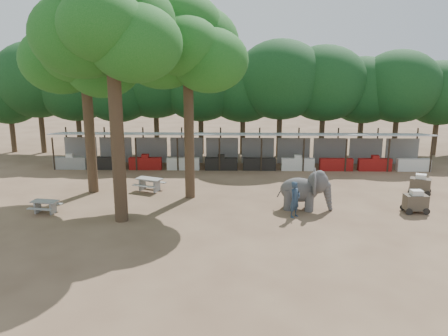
{
  "coord_description": "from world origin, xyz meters",
  "views": [
    {
      "loc": [
        -0.42,
        -18.35,
        7.5
      ],
      "look_at": [
        -1.0,
        5.0,
        2.0
      ],
      "focal_mm": 35.0,
      "sensor_mm": 36.0,
      "label": 1
    }
  ],
  "objects_px": {
    "elephant": "(306,190)",
    "cart_back": "(420,184)",
    "yard_tree_center": "(109,27)",
    "handler": "(295,199)",
    "picnic_table_near": "(45,205)",
    "picnic_table_far": "(149,183)",
    "cart_front": "(416,202)",
    "yard_tree_back": "(185,46)",
    "yard_tree_left": "(83,53)"
  },
  "relations": [
    {
      "from": "yard_tree_left",
      "to": "picnic_table_far",
      "type": "xyz_separation_m",
      "value": [
        3.51,
        0.1,
        -7.69
      ]
    },
    {
      "from": "yard_tree_center",
      "to": "yard_tree_back",
      "type": "height_order",
      "value": "yard_tree_center"
    },
    {
      "from": "yard_tree_back",
      "to": "picnic_table_far",
      "type": "relative_size",
      "value": 5.71
    },
    {
      "from": "yard_tree_left",
      "to": "picnic_table_near",
      "type": "height_order",
      "value": "yard_tree_left"
    },
    {
      "from": "yard_tree_back",
      "to": "cart_front",
      "type": "distance_m",
      "value": 14.75
    },
    {
      "from": "yard_tree_back",
      "to": "cart_back",
      "type": "bearing_deg",
      "value": 3.15
    },
    {
      "from": "yard_tree_center",
      "to": "elephant",
      "type": "height_order",
      "value": "yard_tree_center"
    },
    {
      "from": "elephant",
      "to": "picnic_table_far",
      "type": "distance_m",
      "value": 9.58
    },
    {
      "from": "yard_tree_left",
      "to": "handler",
      "type": "height_order",
      "value": "yard_tree_left"
    },
    {
      "from": "picnic_table_far",
      "to": "cart_front",
      "type": "relative_size",
      "value": 1.56
    },
    {
      "from": "yard_tree_left",
      "to": "yard_tree_back",
      "type": "distance_m",
      "value": 6.09
    },
    {
      "from": "yard_tree_center",
      "to": "cart_back",
      "type": "height_order",
      "value": "yard_tree_center"
    },
    {
      "from": "picnic_table_near",
      "to": "picnic_table_far",
      "type": "bearing_deg",
      "value": 51.72
    },
    {
      "from": "yard_tree_back",
      "to": "picnic_table_near",
      "type": "relative_size",
      "value": 7.53
    },
    {
      "from": "yard_tree_center",
      "to": "cart_front",
      "type": "relative_size",
      "value": 9.42
    },
    {
      "from": "handler",
      "to": "elephant",
      "type": "bearing_deg",
      "value": 12.78
    },
    {
      "from": "elephant",
      "to": "picnic_table_near",
      "type": "distance_m",
      "value": 13.67
    },
    {
      "from": "yard_tree_back",
      "to": "picnic_table_near",
      "type": "xyz_separation_m",
      "value": [
        -7.12,
        -3.17,
        -8.11
      ]
    },
    {
      "from": "picnic_table_near",
      "to": "picnic_table_far",
      "type": "xyz_separation_m",
      "value": [
        4.63,
        4.27,
        0.08
      ]
    },
    {
      "from": "yard_tree_left",
      "to": "yard_tree_center",
      "type": "xyz_separation_m",
      "value": [
        3.0,
        -5.0,
        1.01
      ]
    },
    {
      "from": "yard_tree_left",
      "to": "cart_back",
      "type": "xyz_separation_m",
      "value": [
        19.77,
        -0.24,
        -7.59
      ]
    },
    {
      "from": "elephant",
      "to": "picnic_table_near",
      "type": "bearing_deg",
      "value": -166.01
    },
    {
      "from": "yard_tree_center",
      "to": "handler",
      "type": "relative_size",
      "value": 6.52
    },
    {
      "from": "elephant",
      "to": "cart_front",
      "type": "bearing_deg",
      "value": 5.34
    },
    {
      "from": "yard_tree_center",
      "to": "yard_tree_back",
      "type": "relative_size",
      "value": 1.06
    },
    {
      "from": "handler",
      "to": "cart_front",
      "type": "xyz_separation_m",
      "value": [
        6.38,
        0.81,
        -0.32
      ]
    },
    {
      "from": "picnic_table_near",
      "to": "picnic_table_far",
      "type": "relative_size",
      "value": 0.76
    },
    {
      "from": "yard_tree_left",
      "to": "elephant",
      "type": "xyz_separation_m",
      "value": [
        12.49,
        -3.18,
        -7.12
      ]
    },
    {
      "from": "picnic_table_far",
      "to": "cart_back",
      "type": "bearing_deg",
      "value": 21.06
    },
    {
      "from": "picnic_table_near",
      "to": "elephant",
      "type": "bearing_deg",
      "value": 13.17
    },
    {
      "from": "yard_tree_left",
      "to": "cart_back",
      "type": "distance_m",
      "value": 21.18
    },
    {
      "from": "elephant",
      "to": "cart_back",
      "type": "relative_size",
      "value": 1.95
    },
    {
      "from": "yard_tree_center",
      "to": "cart_front",
      "type": "bearing_deg",
      "value": 5.17
    },
    {
      "from": "yard_tree_center",
      "to": "picnic_table_far",
      "type": "height_order",
      "value": "yard_tree_center"
    },
    {
      "from": "yard_tree_back",
      "to": "elephant",
      "type": "xyz_separation_m",
      "value": [
        6.49,
        -2.18,
        -7.46
      ]
    },
    {
      "from": "handler",
      "to": "picnic_table_far",
      "type": "bearing_deg",
      "value": 103.9
    },
    {
      "from": "yard_tree_left",
      "to": "cart_back",
      "type": "relative_size",
      "value": 7.42
    },
    {
      "from": "yard_tree_left",
      "to": "picnic_table_far",
      "type": "height_order",
      "value": "yard_tree_left"
    },
    {
      "from": "yard_tree_back",
      "to": "handler",
      "type": "height_order",
      "value": "yard_tree_back"
    },
    {
      "from": "elephant",
      "to": "picnic_table_far",
      "type": "xyz_separation_m",
      "value": [
        -8.98,
        3.29,
        -0.57
      ]
    },
    {
      "from": "yard_tree_center",
      "to": "picnic_table_far",
      "type": "xyz_separation_m",
      "value": [
        0.51,
        5.1,
        -8.69
      ]
    },
    {
      "from": "elephant",
      "to": "cart_front",
      "type": "xyz_separation_m",
      "value": [
        5.65,
        -0.44,
        -0.48
      ]
    },
    {
      "from": "picnic_table_near",
      "to": "yard_tree_left",
      "type": "bearing_deg",
      "value": 83.97
    },
    {
      "from": "elephant",
      "to": "picnic_table_near",
      "type": "height_order",
      "value": "elephant"
    },
    {
      "from": "yard_tree_left",
      "to": "cart_front",
      "type": "bearing_deg",
      "value": -11.31
    },
    {
      "from": "yard_tree_back",
      "to": "elephant",
      "type": "distance_m",
      "value": 10.13
    },
    {
      "from": "yard_tree_back",
      "to": "cart_back",
      "type": "height_order",
      "value": "yard_tree_back"
    },
    {
      "from": "cart_back",
      "to": "yard_tree_back",
      "type": "bearing_deg",
      "value": -152.26
    },
    {
      "from": "yard_tree_left",
      "to": "cart_front",
      "type": "xyz_separation_m",
      "value": [
        18.15,
        -3.63,
        -7.6
      ]
    },
    {
      "from": "yard_tree_left",
      "to": "picnic_table_far",
      "type": "distance_m",
      "value": 8.45
    }
  ]
}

